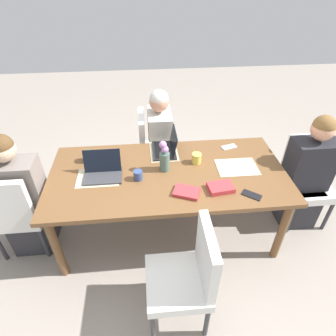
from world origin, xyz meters
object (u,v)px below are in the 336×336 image
book_red_cover (221,188)px  laptop_head_right_left_mid (103,171)px  chair_head_left_left_near (306,176)px  book_blue_cover (186,192)px  phone_black (252,195)px  person_head_left_left_near (304,179)px  coffee_mug_centre_left (89,157)px  dining_table (168,179)px  chair_far_right_near (188,274)px  person_head_right_left_mid (24,201)px  flower_vase (164,157)px  person_near_left_far (160,147)px  laptop_near_left_far (167,148)px  phone_silver (229,147)px  coffee_mug_near_left (196,158)px  coffee_mug_near_right (138,175)px  chair_near_left_far (153,147)px  chair_head_right_left_mid (15,210)px

book_red_cover → laptop_head_right_left_mid: bearing=-23.2°
chair_head_left_left_near → book_blue_cover: size_ratio=4.50×
phone_black → person_head_left_left_near: bearing=67.4°
coffee_mug_centre_left → chair_head_left_left_near: bearing=176.4°
dining_table → book_blue_cover: size_ratio=10.32×
chair_far_right_near → book_blue_cover: (-0.06, -0.56, 0.25)m
chair_head_left_left_near → phone_black: (0.75, 0.46, 0.24)m
person_head_right_left_mid → person_head_left_left_near: bearing=-178.6°
person_head_right_left_mid → book_red_cover: 1.70m
flower_vase → person_head_right_left_mid: bearing=3.3°
person_near_left_far → chair_head_left_left_near: bearing=156.4°
person_near_left_far → flower_vase: (0.01, 0.68, 0.34)m
chair_far_right_near → laptop_near_left_far: bearing=-88.0°
person_head_left_left_near → book_blue_cover: bearing=14.8°
person_near_left_far → phone_black: bearing=121.2°
laptop_head_right_left_mid → person_near_left_far: bearing=-127.2°
person_head_right_left_mid → phone_silver: person_head_right_left_mid is taller
chair_far_right_near → coffee_mug_near_left: (-0.21, -0.97, 0.28)m
person_head_right_left_mid → laptop_head_right_left_mid: 0.75m
book_red_cover → book_blue_cover: bearing=-3.5°
dining_table → laptop_near_left_far: 0.35m
coffee_mug_near_right → phone_black: (-0.89, 0.29, -0.04)m
dining_table → person_head_right_left_mid: bearing=1.2°
person_near_left_far → book_red_cover: 1.10m
chair_head_left_left_near → chair_far_right_near: 1.63m
person_head_left_left_near → book_red_cover: 0.99m
person_near_left_far → coffee_mug_near_left: (-0.29, 0.60, 0.25)m
laptop_head_right_left_mid → coffee_mug_near_right: bearing=165.3°
chair_head_left_left_near → laptop_near_left_far: 1.41m
book_red_cover → phone_silver: book_red_cover is taller
dining_table → book_red_cover: book_red_cover is taller
book_blue_cover → person_head_right_left_mid: bearing=11.7°
dining_table → person_near_left_far: size_ratio=1.73×
person_head_left_left_near → book_blue_cover: (1.20, 0.32, 0.22)m
person_head_right_left_mid → chair_near_left_far: 1.43m
chair_near_left_far → chair_far_right_near: bearing=95.4°
chair_near_left_far → person_near_left_far: 0.10m
dining_table → coffee_mug_near_right: (0.26, 0.06, 0.11)m
person_head_right_left_mid → laptop_near_left_far: person_head_right_left_mid is taller
person_head_left_left_near → coffee_mug_centre_left: person_head_left_left_near is taller
dining_table → person_near_left_far: 0.74m
chair_head_right_left_mid → book_blue_cover: 1.48m
person_near_left_far → phone_black: (-0.65, 1.08, 0.21)m
flower_vase → coffee_mug_near_right: bearing=25.4°
coffee_mug_near_left → phone_black: 0.60m
book_blue_cover → coffee_mug_centre_left: bearing=-10.3°
book_blue_cover → phone_black: (-0.51, 0.07, -0.01)m
person_head_left_left_near → laptop_head_right_left_mid: bearing=0.7°
chair_near_left_far → laptop_near_left_far: 0.54m
flower_vase → coffee_mug_centre_left: size_ratio=2.93×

